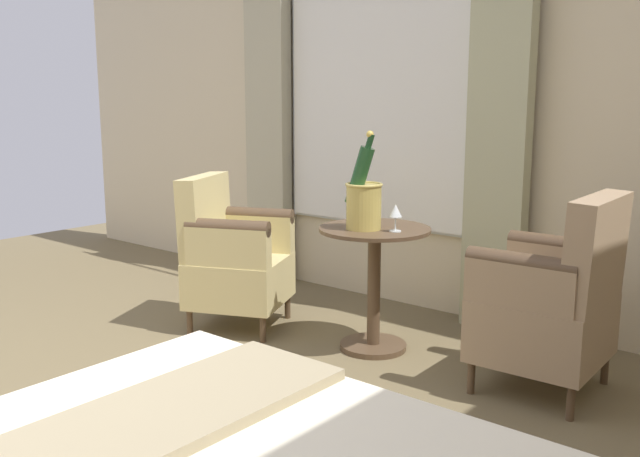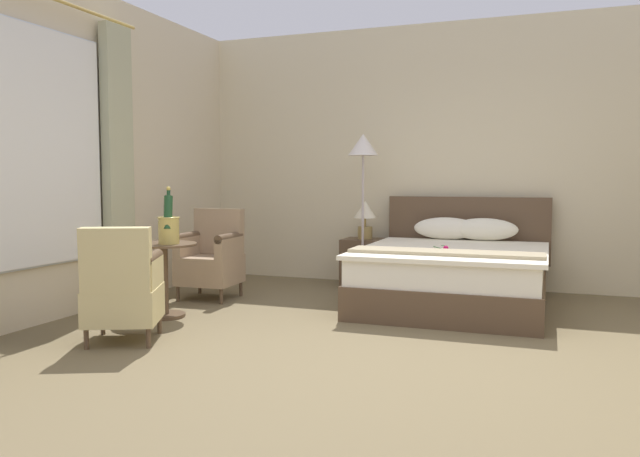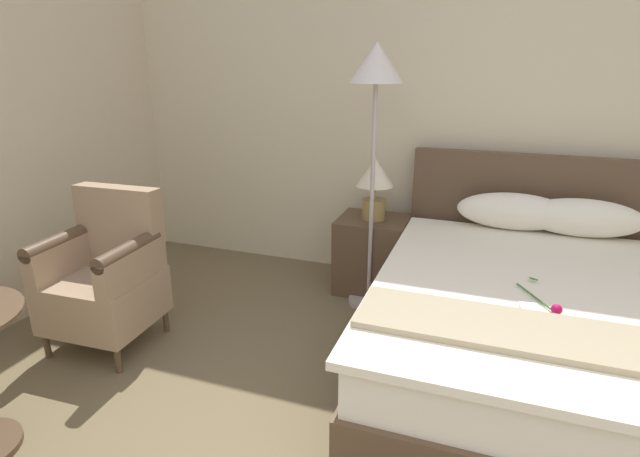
{
  "view_description": "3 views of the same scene",
  "coord_description": "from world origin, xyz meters",
  "views": [
    {
      "loc": [
        0.83,
        2.7,
        1.36
      ],
      "look_at": [
        -0.85,
        1.3,
        0.95
      ],
      "focal_mm": 40.0,
      "sensor_mm": 36.0,
      "label": 1
    },
    {
      "loc": [
        1.05,
        -4.15,
        1.24
      ],
      "look_at": [
        -1.0,
        1.4,
        0.77
      ],
      "focal_mm": 35.0,
      "sensor_mm": 36.0,
      "label": 2
    },
    {
      "loc": [
        -0.16,
        -0.59,
        1.65
      ],
      "look_at": [
        -0.87,
        1.42,
        0.92
      ],
      "focal_mm": 28.0,
      "sensor_mm": 36.0,
      "label": 3
    }
  ],
  "objects": [
    {
      "name": "champagne_bucket",
      "position": [
        -2.11,
        0.54,
        0.83
      ],
      "size": [
        0.19,
        0.19,
        0.51
      ],
      "color": "tan",
      "rests_on": "side_table_round"
    },
    {
      "name": "side_table_round",
      "position": [
        -2.18,
        0.57,
        0.4
      ],
      "size": [
        0.59,
        0.59,
        0.67
      ],
      "color": "brown",
      "rests_on": "ground"
    },
    {
      "name": "ground_plane",
      "position": [
        0.0,
        0.0,
        0.0
      ],
      "size": [
        7.69,
        7.69,
        0.0
      ],
      "primitive_type": "plane",
      "color": "brown"
    },
    {
      "name": "armchair_by_window",
      "position": [
        -2.25,
        1.52,
        0.43
      ],
      "size": [
        0.59,
        0.58,
        0.93
      ],
      "color": "brown",
      "rests_on": "ground"
    },
    {
      "name": "bed",
      "position": [
        0.19,
        2.0,
        0.32
      ],
      "size": [
        1.78,
        2.08,
        1.04
      ],
      "color": "brown",
      "rests_on": "ground"
    },
    {
      "name": "wall_window_side",
      "position": [
        -3.06,
        0.0,
        1.5
      ],
      "size": [
        0.27,
        6.31,
        3.02
      ],
      "color": "beige",
      "rests_on": "ground"
    },
    {
      "name": "wine_glass_near_edge",
      "position": [
        -2.31,
        0.47,
        0.78
      ],
      "size": [
        0.07,
        0.07,
        0.15
      ],
      "color": "white",
      "rests_on": "side_table_round"
    },
    {
      "name": "armchair_facing_bed",
      "position": [
        -1.97,
        -0.3,
        0.42
      ],
      "size": [
        0.7,
        0.7,
        0.89
      ],
      "color": "brown",
      "rests_on": "ground"
    },
    {
      "name": "bedside_lamp",
      "position": [
        -0.94,
        2.75,
        0.83
      ],
      "size": [
        0.26,
        0.26,
        0.44
      ],
      "color": "#9B8149",
      "rests_on": "nightstand"
    },
    {
      "name": "wall_headboard_side",
      "position": [
        0.0,
        3.15,
        1.51
      ],
      "size": [
        6.14,
        0.12,
        3.02
      ],
      "color": "beige",
      "rests_on": "ground"
    },
    {
      "name": "floor_lamp_brass",
      "position": [
        -0.9,
        2.52,
        1.47
      ],
      "size": [
        0.34,
        0.34,
        1.74
      ],
      "color": "#BFB0B1",
      "rests_on": "ground"
    },
    {
      "name": "nightstand",
      "position": [
        -0.94,
        2.75,
        0.28
      ],
      "size": [
        0.52,
        0.43,
        0.55
      ],
      "color": "brown",
      "rests_on": "ground"
    },
    {
      "name": "wine_glass_near_bucket",
      "position": [
        -2.16,
        0.72,
        0.77
      ],
      "size": [
        0.06,
        0.06,
        0.14
      ],
      "color": "white",
      "rests_on": "side_table_round"
    }
  ]
}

